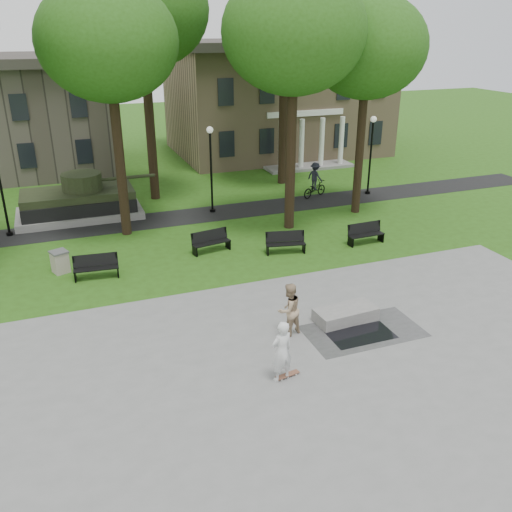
{
  "coord_description": "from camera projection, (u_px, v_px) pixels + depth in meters",
  "views": [
    {
      "loc": [
        -7.39,
        -15.6,
        9.65
      ],
      "look_at": [
        -0.6,
        2.46,
        1.4
      ],
      "focal_mm": 38.0,
      "sensor_mm": 36.0,
      "label": 1
    }
  ],
  "objects": [
    {
      "name": "building_right",
      "position": [
        276.0,
        97.0,
        43.51
      ],
      "size": [
        17.0,
        12.0,
        8.6
      ],
      "color": "#9E8460",
      "rests_on": "ground"
    },
    {
      "name": "skateboard",
      "position": [
        287.0,
        376.0,
        16.08
      ],
      "size": [
        0.8,
        0.34,
        0.07
      ],
      "primitive_type": "cube",
      "rotation": [
        0.0,
        0.0,
        0.19
      ],
      "color": "brown",
      "rests_on": "plaza"
    },
    {
      "name": "lamp_right",
      "position": [
        371.0,
        149.0,
        32.5
      ],
      "size": [
        0.36,
        0.36,
        4.73
      ],
      "color": "black",
      "rests_on": "ground"
    },
    {
      "name": "park_bench_0",
      "position": [
        96.0,
        266.0,
        22.24
      ],
      "size": [
        1.83,
        0.69,
        1.0
      ],
      "rotation": [
        0.0,
        0.0,
        -0.09
      ],
      "color": "black",
      "rests_on": "ground"
    },
    {
      "name": "cyclist",
      "position": [
        315.0,
        183.0,
        32.69
      ],
      "size": [
        2.0,
        1.36,
        2.11
      ],
      "rotation": [
        0.0,
        0.0,
        1.98
      ],
      "color": "black",
      "rests_on": "ground"
    },
    {
      "name": "friend_watching",
      "position": [
        289.0,
        310.0,
        17.97
      ],
      "size": [
        1.07,
        0.94,
        1.86
      ],
      "primitive_type": "imported",
      "rotation": [
        0.0,
        0.0,
        3.45
      ],
      "color": "tan",
      "rests_on": "plaza"
    },
    {
      "name": "concrete_block",
      "position": [
        345.0,
        314.0,
        19.1
      ],
      "size": [
        2.26,
        1.14,
        0.45
      ],
      "primitive_type": "cube",
      "rotation": [
        0.0,
        0.0,
        0.06
      ],
      "color": "gray",
      "rests_on": "plaza"
    },
    {
      "name": "lamp_left",
      "position": [
        0.0,
        181.0,
        25.86
      ],
      "size": [
        0.36,
        0.36,
        4.73
      ],
      "color": "black",
      "rests_on": "ground"
    },
    {
      "name": "tree_5",
      "position": [
        285.0,
        25.0,
        32.11
      ],
      "size": [
        6.4,
        6.4,
        12.44
      ],
      "color": "black",
      "rests_on": "ground"
    },
    {
      "name": "puddle",
      "position": [
        361.0,
        335.0,
        18.25
      ],
      "size": [
        2.2,
        1.2,
        0.0
      ],
      "primitive_type": "cube",
      "color": "black",
      "rests_on": "plaza"
    },
    {
      "name": "tree_4",
      "position": [
        141.0,
        10.0,
        28.65
      ],
      "size": [
        7.2,
        7.2,
        13.5
      ],
      "color": "black",
      "rests_on": "ground"
    },
    {
      "name": "footpath",
      "position": [
        205.0,
        214.0,
        29.93
      ],
      "size": [
        44.0,
        2.6,
        0.01
      ],
      "primitive_type": "cube",
      "color": "black",
      "rests_on": "ground"
    },
    {
      "name": "park_bench_2",
      "position": [
        285.0,
        242.0,
        24.72
      ],
      "size": [
        1.85,
        0.89,
        1.0
      ],
      "rotation": [
        0.0,
        0.0,
        -0.21
      ],
      "color": "black",
      "rests_on": "ground"
    },
    {
      "name": "tank_monument",
      "position": [
        79.0,
        202.0,
        29.23
      ],
      "size": [
        7.45,
        3.4,
        2.4
      ],
      "color": "gray",
      "rests_on": "ground"
    },
    {
      "name": "tree_2",
      "position": [
        294.0,
        33.0,
        24.4
      ],
      "size": [
        6.6,
        6.6,
        12.16
      ],
      "color": "black",
      "rests_on": "ground"
    },
    {
      "name": "park_bench_3",
      "position": [
        365.0,
        233.0,
        25.8
      ],
      "size": [
        1.82,
        0.59,
        1.0
      ],
      "rotation": [
        0.0,
        0.0,
        0.04
      ],
      "color": "black",
      "rests_on": "ground"
    },
    {
      "name": "ground",
      "position": [
        295.0,
        314.0,
        19.61
      ],
      "size": [
        120.0,
        120.0,
        0.0
      ],
      "primitive_type": "plane",
      "color": "#264B11",
      "rests_on": "ground"
    },
    {
      "name": "trash_bin",
      "position": [
        60.0,
        262.0,
        22.76
      ],
      "size": [
        0.85,
        0.85,
        0.96
      ],
      "rotation": [
        0.0,
        0.0,
        0.37
      ],
      "color": "#A39686",
      "rests_on": "ground"
    },
    {
      "name": "tree_3",
      "position": [
        367.0,
        48.0,
        27.0
      ],
      "size": [
        6.0,
        6.0,
        11.19
      ],
      "color": "black",
      "rests_on": "ground"
    },
    {
      "name": "skateboarder",
      "position": [
        282.0,
        351.0,
        15.6
      ],
      "size": [
        0.79,
        0.61,
        1.93
      ],
      "primitive_type": "imported",
      "rotation": [
        0.0,
        0.0,
        3.37
      ],
      "color": "silver",
      "rests_on": "plaza"
    },
    {
      "name": "plaza",
      "position": [
        369.0,
        395.0,
        15.3
      ],
      "size": [
        22.0,
        16.0,
        0.02
      ],
      "primitive_type": "cube",
      "color": "gray",
      "rests_on": "ground"
    },
    {
      "name": "tree_1",
      "position": [
        108.0,
        42.0,
        23.67
      ],
      "size": [
        6.2,
        6.2,
        11.63
      ],
      "color": "black",
      "rests_on": "ground"
    },
    {
      "name": "park_bench_1",
      "position": [
        211.0,
        241.0,
        24.86
      ],
      "size": [
        1.85,
        0.84,
        1.0
      ],
      "rotation": [
        0.0,
        0.0,
        0.18
      ],
      "color": "black",
      "rests_on": "ground"
    },
    {
      "name": "lamp_mid",
      "position": [
        211.0,
        163.0,
        29.26
      ],
      "size": [
        0.36,
        0.36,
        4.73
      ],
      "color": "black",
      "rests_on": "ground"
    }
  ]
}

